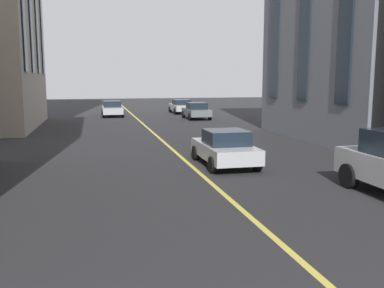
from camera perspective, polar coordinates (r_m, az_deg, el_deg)
name	(u,v)px	position (r m, az deg, el deg)	size (l,w,h in m)	color
lane_centre_line	(183,159)	(17.95, -1.16, -2.00)	(80.00, 0.16, 0.01)	#D8C64C
car_silver_trailing	(112,109)	(39.53, -10.61, 4.65)	(3.90, 1.89, 1.40)	#B7BABF
car_silver_mid	(181,106)	(42.55, -1.45, 5.07)	(4.40, 1.95, 1.37)	#B7BABF
car_grey_far	(196,111)	(36.31, 0.59, 4.47)	(3.90, 1.89, 1.40)	slate
car_silver_parked_b	(225,148)	(16.53, 4.42, -0.49)	(3.90, 1.89, 1.40)	#B7BABF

